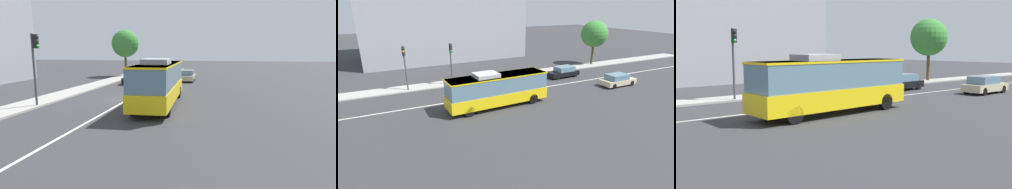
{
  "view_description": "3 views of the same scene",
  "coord_description": "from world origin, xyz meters",
  "views": [
    {
      "loc": [
        -21.53,
        -7.16,
        4.09
      ],
      "look_at": [
        -2.84,
        -3.83,
        0.95
      ],
      "focal_mm": 29.16,
      "sensor_mm": 36.0,
      "label": 1
    },
    {
      "loc": [
        -11.77,
        -24.56,
        9.42
      ],
      "look_at": [
        -1.48,
        -3.74,
        1.31
      ],
      "focal_mm": 27.54,
      "sensor_mm": 36.0,
      "label": 2
    },
    {
      "loc": [
        -15.3,
        -20.16,
        3.79
      ],
      "look_at": [
        -1.71,
        -3.75,
        1.16
      ],
      "focal_mm": 40.34,
      "sensor_mm": 36.0,
      "label": 3
    }
  ],
  "objects": [
    {
      "name": "transit_bus",
      "position": [
        -2.04,
        -3.03,
        1.81
      ],
      "size": [
        10.09,
        2.9,
        3.46
      ],
      "rotation": [
        0.0,
        0.0,
        0.04
      ],
      "color": "yellow",
      "rests_on": "ground_plane"
    },
    {
      "name": "traffic_light_mid_block",
      "position": [
        -4.24,
        5.38,
        3.56
      ],
      "size": [
        0.34,
        0.62,
        5.2
      ],
      "rotation": [
        0.0,
        0.0,
        -1.63
      ],
      "color": "#47474C",
      "rests_on": "ground_plane"
    },
    {
      "name": "sedan_beige",
      "position": [
        13.94,
        -3.41,
        0.72
      ],
      "size": [
        4.5,
        1.82,
        1.46
      ],
      "rotation": [
        0.0,
        0.0,
        -0.0
      ],
      "color": "#C6B793",
      "rests_on": "ground_plane"
    },
    {
      "name": "sedan_black",
      "position": [
        10.54,
        2.8,
        0.72
      ],
      "size": [
        4.57,
        1.97,
        1.46
      ],
      "rotation": [
        0.0,
        0.0,
        3.18
      ],
      "color": "black",
      "rests_on": "ground_plane"
    },
    {
      "name": "office_block_background",
      "position": [
        -0.61,
        25.1,
        10.2
      ],
      "size": [
        28.22,
        15.72,
        20.4
      ],
      "rotation": [
        0.0,
        0.0,
        0.03
      ],
      "color": "#939399",
      "rests_on": "ground_plane"
    },
    {
      "name": "traffic_light_near_corner",
      "position": [
        -9.4,
        5.6,
        3.56
      ],
      "size": [
        0.34,
        0.62,
        5.2
      ],
      "rotation": [
        0.0,
        0.0,
        -1.64
      ],
      "color": "#47474C",
      "rests_on": "ground_plane"
    },
    {
      "name": "ground_plane",
      "position": [
        0.0,
        0.0,
        0.0
      ],
      "size": [
        160.0,
        160.0,
        0.0
      ],
      "primitive_type": "plane",
      "color": "#333335"
    },
    {
      "name": "street_tree_kerbside_left",
      "position": [
        19.64,
        6.94,
        4.99
      ],
      "size": [
        4.19,
        4.19,
        7.11
      ],
      "color": "#4C3823",
      "rests_on": "ground_plane"
    },
    {
      "name": "lane_centre_line",
      "position": [
        0.0,
        0.0,
        0.01
      ],
      "size": [
        76.0,
        0.16,
        0.01
      ],
      "primitive_type": "cube",
      "color": "silver",
      "rests_on": "ground_plane"
    },
    {
      "name": "sidewalk_kerb",
      "position": [
        0.0,
        6.47,
        0.07
      ],
      "size": [
        80.0,
        2.57,
        0.14
      ],
      "primitive_type": "cube",
      "color": "#9E9B93",
      "rests_on": "ground_plane"
    }
  ]
}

